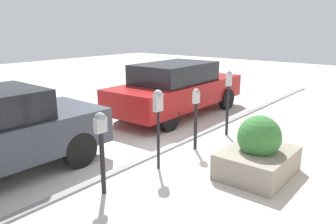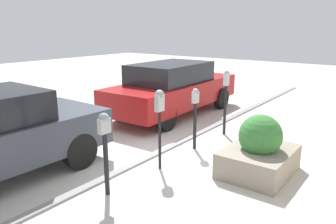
{
  "view_description": "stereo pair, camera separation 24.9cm",
  "coord_description": "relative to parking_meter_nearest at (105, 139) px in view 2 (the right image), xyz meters",
  "views": [
    {
      "loc": [
        -4.98,
        -4.15,
        2.58
      ],
      "look_at": [
        0.0,
        -0.12,
        0.92
      ],
      "focal_mm": 35.0,
      "sensor_mm": 36.0,
      "label": 1
    },
    {
      "loc": [
        -5.13,
        -3.95,
        2.58
      ],
      "look_at": [
        0.0,
        -0.12,
        0.92
      ],
      "focal_mm": 35.0,
      "sensor_mm": 36.0,
      "label": 2
    }
  ],
  "objects": [
    {
      "name": "ground_plane",
      "position": [
        1.92,
        0.35,
        -0.93
      ],
      "size": [
        40.0,
        40.0,
        0.0
      ],
      "primitive_type": "plane",
      "color": "beige"
    },
    {
      "name": "curb_strip",
      "position": [
        1.92,
        0.43,
        -0.91
      ],
      "size": [
        19.0,
        0.16,
        0.04
      ],
      "color": "gray",
      "rests_on": "ground_plane"
    },
    {
      "name": "parking_meter_nearest",
      "position": [
        0.0,
        0.0,
        0.0
      ],
      "size": [
        0.2,
        0.17,
        1.34
      ],
      "color": "black",
      "rests_on": "ground_plane"
    },
    {
      "name": "parking_meter_second",
      "position": [
        1.27,
        -0.07,
        0.2
      ],
      "size": [
        0.19,
        0.16,
        1.51
      ],
      "color": "black",
      "rests_on": "ground_plane"
    },
    {
      "name": "parking_meter_middle",
      "position": [
        2.54,
        -0.03,
        -0.05
      ],
      "size": [
        0.16,
        0.13,
        1.34
      ],
      "color": "black",
      "rests_on": "ground_plane"
    },
    {
      "name": "parking_meter_fourth",
      "position": [
        3.83,
        -0.08,
        0.09
      ],
      "size": [
        0.14,
        0.12,
        1.59
      ],
      "color": "black",
      "rests_on": "ground_plane"
    },
    {
      "name": "planter_box",
      "position": [
        2.18,
        -1.62,
        -0.51
      ],
      "size": [
        1.42,
        1.1,
        1.1
      ],
      "color": "gray",
      "rests_on": "ground_plane"
    },
    {
      "name": "parked_car_middle",
      "position": [
        4.64,
        2.06,
        -0.11
      ],
      "size": [
        4.84,
        1.91,
        1.57
      ],
      "rotation": [
        0.0,
        0.0,
        0.03
      ],
      "color": "maroon",
      "rests_on": "ground_plane"
    }
  ]
}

